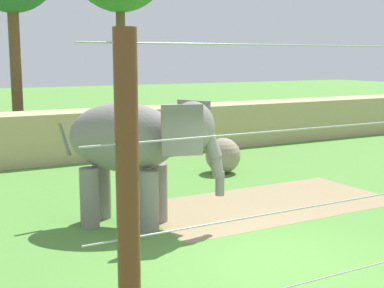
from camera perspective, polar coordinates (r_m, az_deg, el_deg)
ground_plane at (r=9.86m, az=8.07°, el=-12.08°), size 120.00×120.00×0.00m
dirt_patch at (r=13.50m, az=7.96°, el=-6.23°), size 6.26×3.20×0.01m
embankment_wall at (r=19.57m, az=-12.21°, el=0.94°), size 36.00×1.80×1.70m
elephant at (r=11.37m, az=-5.92°, el=0.08°), size 3.11×2.91×2.68m
enrichment_ball at (r=16.81m, az=3.29°, el=-1.22°), size 1.10×1.10×1.10m
cable_fence at (r=7.70m, az=18.67°, el=-3.51°), size 8.15×0.24×3.84m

